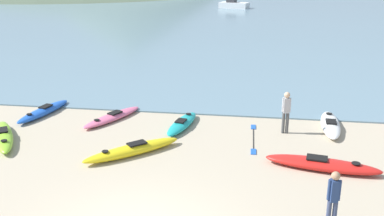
{
  "coord_description": "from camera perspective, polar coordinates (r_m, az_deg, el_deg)",
  "views": [
    {
      "loc": [
        2.57,
        -8.48,
        6.18
      ],
      "look_at": [
        0.12,
        8.32,
        0.5
      ],
      "focal_mm": 42.0,
      "sensor_mm": 36.0,
      "label": 1
    }
  ],
  "objects": [
    {
      "name": "bay_water",
      "position": [
        52.84,
        5.57,
        11.73
      ],
      "size": [
        160.0,
        70.0,
        0.06
      ],
      "primitive_type": "cube",
      "color": "slate",
      "rests_on": "ground_plane"
    },
    {
      "name": "kayak_on_sand_0",
      "position": [
        14.44,
        16.22,
        -6.88
      ],
      "size": [
        3.56,
        1.35,
        0.39
      ],
      "color": "red",
      "rests_on": "ground_plane"
    },
    {
      "name": "moored_boat_1",
      "position": [
        59.54,
        5.34,
        12.93
      ],
      "size": [
        4.0,
        2.79,
        1.22
      ],
      "color": "white",
      "rests_on": "bay_water"
    },
    {
      "name": "person_near_waterline",
      "position": [
        16.78,
        11.87,
        -0.23
      ],
      "size": [
        0.32,
        0.22,
        1.59
      ],
      "color": "#4C4C4C",
      "rests_on": "ground_plane"
    },
    {
      "name": "person_near_foreground",
      "position": [
        11.21,
        17.52,
        -10.71
      ],
      "size": [
        0.31,
        0.23,
        1.52
      ],
      "color": "#384260",
      "rests_on": "ground_plane"
    },
    {
      "name": "loose_paddle",
      "position": [
        16.34,
        7.79,
        -3.86
      ],
      "size": [
        0.23,
        2.78,
        0.03
      ],
      "color": "black",
      "rests_on": "ground_plane"
    },
    {
      "name": "kayak_on_sand_4",
      "position": [
        15.01,
        -7.58,
        -5.28
      ],
      "size": [
        2.98,
        2.77,
        0.39
      ],
      "color": "yellow",
      "rests_on": "ground_plane"
    },
    {
      "name": "kayak_on_sand_1",
      "position": [
        18.31,
        -10.07,
        -1.12
      ],
      "size": [
        1.93,
        3.05,
        0.29
      ],
      "color": "#E5668C",
      "rests_on": "ground_plane"
    },
    {
      "name": "kayak_on_sand_5",
      "position": [
        19.62,
        -18.32,
        -0.38
      ],
      "size": [
        1.26,
        3.2,
        0.34
      ],
      "color": "blue",
      "rests_on": "ground_plane"
    },
    {
      "name": "kayak_on_sand_6",
      "position": [
        17.25,
        -1.26,
        -1.99
      ],
      "size": [
        1.12,
        2.74,
        0.33
      ],
      "color": "teal",
      "rests_on": "ground_plane"
    },
    {
      "name": "kayak_on_sand_3",
      "position": [
        17.31,
        -22.81,
        -3.34
      ],
      "size": [
        2.21,
        3.03,
        0.39
      ],
      "color": "#8CCC2D",
      "rests_on": "ground_plane"
    },
    {
      "name": "kayak_on_sand_2",
      "position": [
        17.92,
        17.16,
        -2.01
      ],
      "size": [
        0.89,
        3.03,
        0.35
      ],
      "color": "white",
      "rests_on": "ground_plane"
    }
  ]
}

